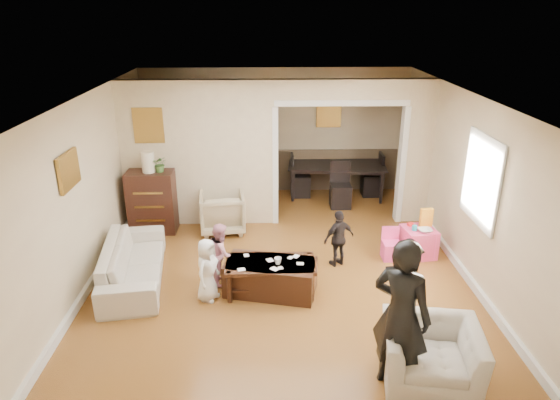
{
  "coord_description": "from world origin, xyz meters",
  "views": [
    {
      "loc": [
        -0.2,
        -6.64,
        3.75
      ],
      "look_at": [
        0.0,
        0.2,
        1.05
      ],
      "focal_mm": 31.66,
      "sensor_mm": 36.0,
      "label": 1
    }
  ],
  "objects_px": {
    "cyan_cup": "(414,228)",
    "dresser": "(152,202)",
    "child_toddler": "(339,238)",
    "child_kneel_a": "(207,270)",
    "dining_table": "(336,179)",
    "adult_person": "(401,315)",
    "table_lamp": "(148,162)",
    "child_kneel_b": "(221,253)",
    "sofa": "(133,262)",
    "coffee_table": "(271,277)",
    "coffee_cup": "(278,261)",
    "play_table": "(418,242)",
    "armchair_front": "(431,355)",
    "armchair_back": "(222,212)"
  },
  "relations": [
    {
      "from": "cyan_cup",
      "to": "dresser",
      "type": "bearing_deg",
      "value": 165.63
    },
    {
      "from": "child_toddler",
      "to": "child_kneel_a",
      "type": "bearing_deg",
      "value": -1.69
    },
    {
      "from": "dining_table",
      "to": "adult_person",
      "type": "relative_size",
      "value": 1.16
    },
    {
      "from": "table_lamp",
      "to": "child_kneel_b",
      "type": "height_order",
      "value": "table_lamp"
    },
    {
      "from": "cyan_cup",
      "to": "child_toddler",
      "type": "xyz_separation_m",
      "value": [
        -1.22,
        -0.22,
        -0.05
      ]
    },
    {
      "from": "sofa",
      "to": "coffee_table",
      "type": "xyz_separation_m",
      "value": [
        1.98,
        -0.37,
        -0.06
      ]
    },
    {
      "from": "table_lamp",
      "to": "dining_table",
      "type": "height_order",
      "value": "table_lamp"
    },
    {
      "from": "adult_person",
      "to": "child_kneel_a",
      "type": "height_order",
      "value": "adult_person"
    },
    {
      "from": "coffee_table",
      "to": "dining_table",
      "type": "relative_size",
      "value": 0.62
    },
    {
      "from": "coffee_cup",
      "to": "play_table",
      "type": "xyz_separation_m",
      "value": [
        2.27,
        1.07,
        -0.28
      ]
    },
    {
      "from": "armchair_front",
      "to": "child_kneel_b",
      "type": "distance_m",
      "value": 3.17
    },
    {
      "from": "armchair_front",
      "to": "coffee_cup",
      "type": "xyz_separation_m",
      "value": [
        -1.57,
        1.76,
        0.19
      ]
    },
    {
      "from": "armchair_front",
      "to": "child_toddler",
      "type": "height_order",
      "value": "child_toddler"
    },
    {
      "from": "play_table",
      "to": "coffee_cup",
      "type": "bearing_deg",
      "value": -154.67
    },
    {
      "from": "coffee_cup",
      "to": "adult_person",
      "type": "xyz_separation_m",
      "value": [
        1.2,
        -1.8,
        0.35
      ]
    },
    {
      "from": "armchair_front",
      "to": "child_kneel_a",
      "type": "relative_size",
      "value": 1.12
    },
    {
      "from": "armchair_back",
      "to": "child_toddler",
      "type": "relative_size",
      "value": 0.87
    },
    {
      "from": "armchair_front",
      "to": "play_table",
      "type": "distance_m",
      "value": 2.92
    },
    {
      "from": "dresser",
      "to": "child_toddler",
      "type": "xyz_separation_m",
      "value": [
        3.1,
        -1.33,
        -0.1
      ]
    },
    {
      "from": "cyan_cup",
      "to": "child_toddler",
      "type": "bearing_deg",
      "value": -169.58
    },
    {
      "from": "dresser",
      "to": "adult_person",
      "type": "relative_size",
      "value": 0.65
    },
    {
      "from": "armchair_front",
      "to": "child_toddler",
      "type": "distance_m",
      "value": 2.63
    },
    {
      "from": "armchair_front",
      "to": "sofa",
      "type": "bearing_deg",
      "value": 158.46
    },
    {
      "from": "play_table",
      "to": "adult_person",
      "type": "bearing_deg",
      "value": -110.52
    },
    {
      "from": "armchair_front",
      "to": "coffee_cup",
      "type": "relative_size",
      "value": 9.74
    },
    {
      "from": "cyan_cup",
      "to": "child_kneel_a",
      "type": "xyz_separation_m",
      "value": [
        -3.12,
        -1.12,
        -0.06
      ]
    },
    {
      "from": "table_lamp",
      "to": "dresser",
      "type": "bearing_deg",
      "value": 0.0
    },
    {
      "from": "coffee_cup",
      "to": "child_kneel_a",
      "type": "bearing_deg",
      "value": -173.99
    },
    {
      "from": "child_toddler",
      "to": "armchair_front",
      "type": "bearing_deg",
      "value": 76.58
    },
    {
      "from": "table_lamp",
      "to": "dining_table",
      "type": "relative_size",
      "value": 0.18
    },
    {
      "from": "coffee_table",
      "to": "armchair_front",
      "type": "bearing_deg",
      "value": -47.26
    },
    {
      "from": "play_table",
      "to": "dining_table",
      "type": "xyz_separation_m",
      "value": [
        -0.95,
        2.74,
        0.12
      ]
    },
    {
      "from": "dresser",
      "to": "cyan_cup",
      "type": "distance_m",
      "value": 4.46
    },
    {
      "from": "armchair_front",
      "to": "adult_person",
      "type": "distance_m",
      "value": 0.65
    },
    {
      "from": "armchair_back",
      "to": "dining_table",
      "type": "distance_m",
      "value": 2.83
    },
    {
      "from": "armchair_back",
      "to": "dresser",
      "type": "height_order",
      "value": "dresser"
    },
    {
      "from": "sofa",
      "to": "armchair_back",
      "type": "distance_m",
      "value": 2.05
    },
    {
      "from": "sofa",
      "to": "child_kneel_a",
      "type": "xyz_separation_m",
      "value": [
        1.13,
        -0.52,
        0.15
      ]
    },
    {
      "from": "child_kneel_b",
      "to": "sofa",
      "type": "bearing_deg",
      "value": 79.89
    },
    {
      "from": "armchair_back",
      "to": "child_kneel_a",
      "type": "xyz_separation_m",
      "value": [
        -0.02,
        -2.21,
        0.09
      ]
    },
    {
      "from": "sofa",
      "to": "child_toddler",
      "type": "relative_size",
      "value": 2.24
    },
    {
      "from": "play_table",
      "to": "adult_person",
      "type": "distance_m",
      "value": 3.13
    },
    {
      "from": "coffee_table",
      "to": "child_toddler",
      "type": "distance_m",
      "value": 1.31
    },
    {
      "from": "coffee_table",
      "to": "coffee_cup",
      "type": "relative_size",
      "value": 12.07
    },
    {
      "from": "coffee_cup",
      "to": "coffee_table",
      "type": "bearing_deg",
      "value": 153.43
    },
    {
      "from": "dining_table",
      "to": "child_kneel_b",
      "type": "xyz_separation_m",
      "value": [
        -2.12,
        -3.47,
        0.11
      ]
    },
    {
      "from": "coffee_table",
      "to": "cyan_cup",
      "type": "height_order",
      "value": "cyan_cup"
    },
    {
      "from": "cyan_cup",
      "to": "adult_person",
      "type": "relative_size",
      "value": 0.05
    },
    {
      "from": "armchair_front",
      "to": "play_table",
      "type": "bearing_deg",
      "value": 85.32
    },
    {
      "from": "coffee_table",
      "to": "cyan_cup",
      "type": "relative_size",
      "value": 15.41
    }
  ]
}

